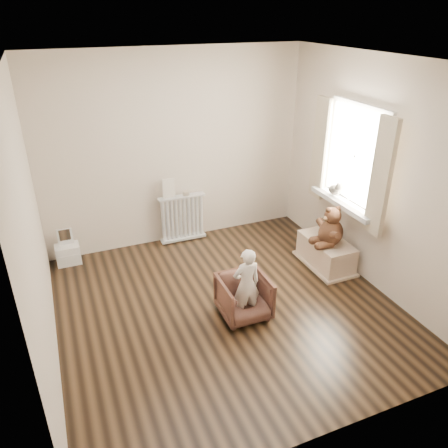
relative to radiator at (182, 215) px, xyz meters
name	(u,v)px	position (x,y,z in m)	size (l,w,h in m)	color
floor	(227,307)	(-0.02, -1.68, -0.39)	(3.60, 3.60, 0.01)	black
ceiling	(228,61)	(-0.02, -1.68, 2.21)	(3.60, 3.60, 0.01)	white
back_wall	(175,150)	(-0.02, 0.12, 0.91)	(3.60, 0.02, 2.60)	beige
front_wall	(335,303)	(-0.02, -3.48, 0.91)	(3.60, 0.02, 2.60)	beige
left_wall	(32,232)	(-1.82, -1.68, 0.91)	(0.02, 3.60, 2.60)	beige
right_wall	(374,176)	(1.78, -1.68, 0.91)	(0.02, 3.60, 2.60)	beige
window	(356,156)	(1.74, -1.38, 1.06)	(0.03, 0.90, 1.10)	white
window_sill	(344,203)	(1.65, -1.38, 0.48)	(0.22, 1.10, 0.06)	silver
curtain_left	(381,178)	(1.63, -1.95, 1.00)	(0.06, 0.26, 1.30)	beige
curtain_right	(320,149)	(1.63, -0.81, 1.00)	(0.06, 0.26, 1.30)	beige
radiator	(182,215)	(0.00, 0.00, 0.00)	(0.65, 0.12, 0.69)	silver
paper_doll	(169,188)	(-0.17, 0.00, 0.43)	(0.16, 0.01, 0.27)	beige
tin_a	(186,193)	(0.07, 0.00, 0.32)	(0.09, 0.09, 0.06)	#A59E8C
toy_vanity	(66,244)	(-1.57, -0.03, -0.11)	(0.30, 0.22, 0.47)	silver
armchair	(244,297)	(0.09, -1.89, -0.15)	(0.50, 0.52, 0.47)	brown
child	(246,284)	(0.09, -1.94, 0.04)	(0.30, 0.20, 0.83)	white
toy_bench	(326,251)	(1.50, -1.35, -0.19)	(0.41, 0.77, 0.36)	beige
teddy_bear	(332,222)	(1.46, -1.44, 0.28)	(0.41, 0.32, 0.50)	#3B2113
plush_cat	(335,188)	(1.64, -1.19, 0.61)	(0.14, 0.23, 0.19)	slate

